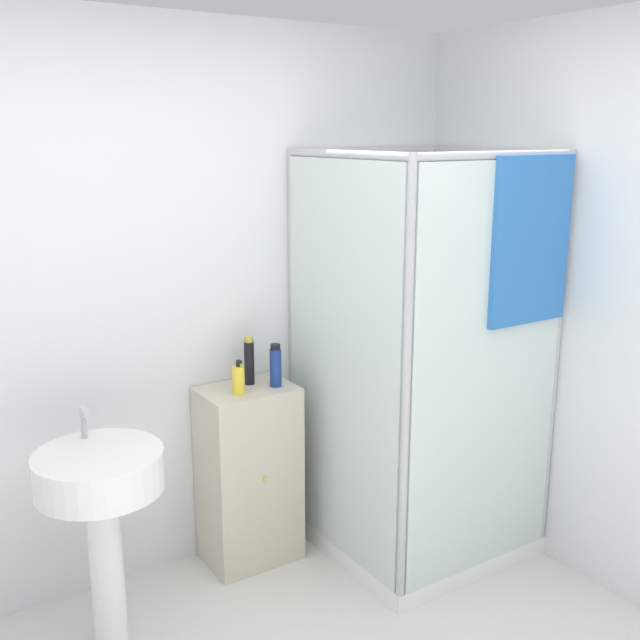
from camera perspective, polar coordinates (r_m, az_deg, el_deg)
The scene contains 7 objects.
wall_back at distance 3.37m, azimuth -13.91°, elevation 0.65°, with size 6.40×0.06×2.50m, color silver.
shower_enclosure at distance 3.67m, azimuth 7.70°, elevation -9.66°, with size 0.92×0.95×1.94m.
vanity_cabinet at distance 3.63m, azimuth -5.44°, elevation -11.65°, with size 0.43×0.33×0.87m.
sink at distance 3.05m, azimuth -16.35°, elevation -12.73°, with size 0.49×0.49×0.97m.
soap_dispenser at distance 3.37m, azimuth -6.24°, elevation -4.54°, with size 0.06×0.06×0.16m.
shampoo_bottle_tall_black at distance 3.49m, azimuth -5.42°, elevation -3.14°, with size 0.05×0.05×0.23m.
shampoo_bottle_blue at distance 3.45m, azimuth -3.40°, elevation -3.51°, with size 0.05×0.05×0.20m.
Camera 1 is at (-1.04, -1.41, 2.01)m, focal length 42.00 mm.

